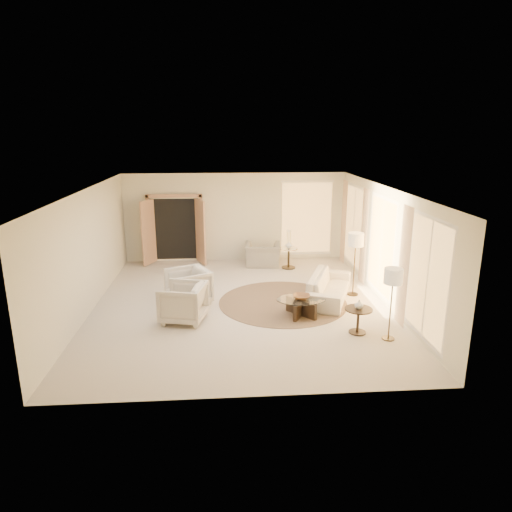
{
  "coord_description": "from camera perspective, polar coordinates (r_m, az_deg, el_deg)",
  "views": [
    {
      "loc": [
        -0.4,
        -10.37,
        4.09
      ],
      "look_at": [
        0.4,
        0.4,
        1.1
      ],
      "focal_mm": 32.0,
      "sensor_mm": 36.0,
      "label": 1
    }
  ],
  "objects": [
    {
      "name": "floor_lamp_far",
      "position": [
        9.31,
        16.76,
        -2.82
      ],
      "size": [
        0.36,
        0.36,
        1.5
      ],
      "rotation": [
        0.0,
        0.0,
        -0.07
      ],
      "color": "#2E2518",
      "rests_on": "room"
    },
    {
      "name": "side_table",
      "position": [
        13.93,
        4.1,
        -0.0
      ],
      "size": [
        0.54,
        0.54,
        0.63
      ],
      "rotation": [
        0.0,
        0.0,
        -0.14
      ],
      "color": "#2E2518",
      "rests_on": "room"
    },
    {
      "name": "floor_lamp_near",
      "position": [
        11.63,
        12.36,
        1.67
      ],
      "size": [
        0.39,
        0.39,
        1.63
      ],
      "rotation": [
        0.0,
        0.0,
        0.02
      ],
      "color": "#2E2518",
      "rests_on": "room"
    },
    {
      "name": "accent_chair",
      "position": [
        14.14,
        0.84,
        0.65
      ],
      "size": [
        1.14,
        0.8,
        0.94
      ],
      "primitive_type": "imported",
      "rotation": [
        0.0,
        0.0,
        3.04
      ],
      "color": "gray",
      "rests_on": "room"
    },
    {
      "name": "armchair_left",
      "position": [
        11.17,
        -8.48,
        -3.58
      ],
      "size": [
        1.18,
        1.21,
        0.95
      ],
      "primitive_type": "imported",
      "rotation": [
        0.0,
        0.0,
        -1.12
      ],
      "color": "beige",
      "rests_on": "room"
    },
    {
      "name": "window_back_corner",
      "position": [
        14.82,
        6.34,
        4.73
      ],
      "size": [
        1.7,
        0.1,
        2.4
      ],
      "primitive_type": null,
      "color": "#FFC166",
      "rests_on": "room"
    },
    {
      "name": "sofa",
      "position": [
        11.52,
        9.08,
        -3.84
      ],
      "size": [
        1.59,
        2.34,
        0.64
      ],
      "primitive_type": "imported",
      "rotation": [
        0.0,
        0.0,
        1.2
      ],
      "color": "beige",
      "rests_on": "room"
    },
    {
      "name": "windows_right",
      "position": [
        11.48,
        15.48,
        1.1
      ],
      "size": [
        0.1,
        6.4,
        2.4
      ],
      "primitive_type": null,
      "color": "#FFC166",
      "rests_on": "room"
    },
    {
      "name": "side_vase",
      "position": [
        13.84,
        4.13,
        1.42
      ],
      "size": [
        0.27,
        0.27,
        0.22
      ],
      "primitive_type": "imported",
      "rotation": [
        0.0,
        0.0,
        0.36
      ],
      "color": "white",
      "rests_on": "side_table"
    },
    {
      "name": "end_vase",
      "position": [
        9.65,
        12.75,
        -5.92
      ],
      "size": [
        0.23,
        0.23,
        0.19
      ],
      "primitive_type": "imported",
      "rotation": [
        0.0,
        0.0,
        0.37
      ],
      "color": "white",
      "rests_on": "end_table"
    },
    {
      "name": "curtains_right",
      "position": [
        12.3,
        13.87,
        1.92
      ],
      "size": [
        0.06,
        5.2,
        2.6
      ],
      "primitive_type": null,
      "color": "beige",
      "rests_on": "room"
    },
    {
      "name": "bowl",
      "position": [
        10.37,
        5.68,
        -5.1
      ],
      "size": [
        0.49,
        0.49,
        0.09
      ],
      "primitive_type": "imported",
      "rotation": [
        0.0,
        0.0,
        -0.33
      ],
      "color": "brown",
      "rests_on": "coffee_table"
    },
    {
      "name": "room",
      "position": [
        10.72,
        -1.98,
        0.92
      ],
      "size": [
        7.04,
        8.04,
        2.83
      ],
      "color": "beige",
      "rests_on": "ground"
    },
    {
      "name": "coffee_table",
      "position": [
        10.44,
        5.65,
        -6.13
      ],
      "size": [
        1.23,
        1.23,
        0.41
      ],
      "rotation": [
        0.0,
        0.0,
        0.11
      ],
      "color": "black",
      "rests_on": "room"
    },
    {
      "name": "end_table",
      "position": [
        9.74,
        12.66,
        -7.36
      ],
      "size": [
        0.57,
        0.57,
        0.54
      ],
      "rotation": [
        0.0,
        0.0,
        -0.22
      ],
      "color": "black",
      "rests_on": "room"
    },
    {
      "name": "area_rug",
      "position": [
        11.28,
        3.36,
        -5.78
      ],
      "size": [
        3.25,
        3.25,
        0.01
      ],
      "primitive_type": "cylinder",
      "rotation": [
        0.0,
        0.0,
        -0.04
      ],
      "color": "#3E2C20",
      "rests_on": "room"
    },
    {
      "name": "french_doors",
      "position": [
        14.58,
        -10.08,
        3.27
      ],
      "size": [
        1.95,
        0.66,
        2.16
      ],
      "color": "tan",
      "rests_on": "room"
    },
    {
      "name": "armchair_right",
      "position": [
        10.19,
        -9.1,
        -5.54
      ],
      "size": [
        1.04,
        1.09,
        0.94
      ],
      "primitive_type": "imported",
      "rotation": [
        0.0,
        0.0,
        -1.81
      ],
      "color": "beige",
      "rests_on": "room"
    }
  ]
}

